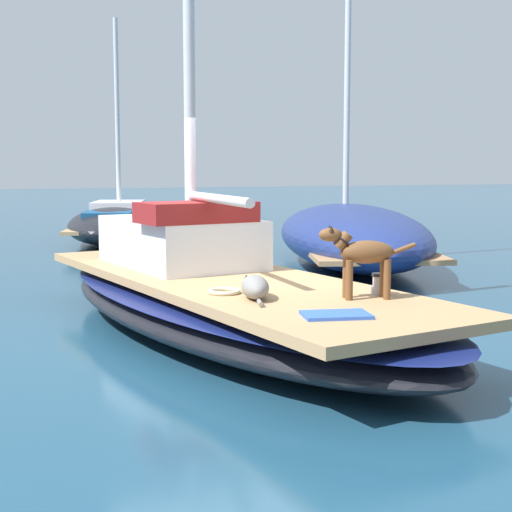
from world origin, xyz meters
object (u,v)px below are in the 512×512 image
object	(u,v)px
sailboat_main	(226,305)
dog_brown	(362,255)
deck_winch	(379,284)
deck_towel	(336,315)
moored_boat_far_astern	(117,222)
dog_grey	(255,287)
moored_boat_starboard_side	(351,234)
coiled_rope	(224,291)

from	to	relation	value
sailboat_main	dog_brown	bearing A→B (deg)	-66.76
sailboat_main	deck_winch	distance (m)	2.00
sailboat_main	deck_towel	world-z (taller)	deck_towel
deck_towel	moored_boat_far_astern	size ratio (longest dim) A/B	0.09
deck_towel	dog_grey	bearing A→B (deg)	107.00
dog_grey	deck_towel	size ratio (longest dim) A/B	1.69
dog_brown	deck_towel	bearing A→B (deg)	-131.25
deck_winch	deck_towel	world-z (taller)	deck_winch
deck_towel	moored_boat_starboard_side	distance (m)	8.29
sailboat_main	deck_winch	bearing A→B (deg)	-57.49
dog_brown	deck_towel	world-z (taller)	dog_brown
dog_grey	moored_boat_starboard_side	size ratio (longest dim) A/B	0.12
deck_winch	coiled_rope	distance (m)	1.53
coiled_rope	deck_towel	bearing A→B (deg)	-69.40
sailboat_main	dog_grey	size ratio (longest dim) A/B	8.03
deck_winch	coiled_rope	size ratio (longest dim) A/B	0.65
sailboat_main	moored_boat_starboard_side	size ratio (longest dim) A/B	0.95
deck_winch	moored_boat_starboard_side	bearing A→B (deg)	64.91
deck_winch	moored_boat_starboard_side	xyz separation A→B (m)	(3.02, 6.46, -0.14)
sailboat_main	moored_boat_starboard_side	world-z (taller)	moored_boat_starboard_side
deck_winch	deck_towel	bearing A→B (deg)	-136.23
deck_winch	moored_boat_far_astern	xyz separation A→B (m)	(-0.45, 12.75, -0.26)
coiled_rope	moored_boat_starboard_side	world-z (taller)	moored_boat_starboard_side
dog_grey	deck_winch	size ratio (longest dim) A/B	4.50
dog_brown	deck_winch	world-z (taller)	dog_brown
moored_boat_starboard_side	dog_brown	bearing A→B (deg)	-116.52
deck_winch	coiled_rope	world-z (taller)	deck_winch
moored_boat_starboard_side	deck_winch	bearing A→B (deg)	-115.09
coiled_rope	dog_grey	bearing A→B (deg)	-58.66
dog_brown	moored_boat_far_astern	bearing A→B (deg)	90.78
moored_boat_far_astern	sailboat_main	bearing A→B (deg)	-93.09
dog_grey	deck_winch	world-z (taller)	dog_grey
coiled_rope	moored_boat_far_astern	world-z (taller)	moored_boat_far_astern
dog_grey	sailboat_main	bearing A→B (deg)	83.38
dog_grey	dog_brown	xyz separation A→B (m)	(0.94, -0.39, 0.32)
moored_boat_starboard_side	moored_boat_far_astern	bearing A→B (deg)	118.94
dog_grey	moored_boat_far_astern	size ratio (longest dim) A/B	0.14
moored_boat_far_astern	dog_grey	bearing A→B (deg)	-93.49
dog_grey	coiled_rope	distance (m)	0.39
dog_grey	dog_brown	bearing A→B (deg)	-22.79
sailboat_main	dog_brown	world-z (taller)	dog_brown
sailboat_main	moored_boat_starboard_side	xyz separation A→B (m)	(4.08, 4.81, 0.28)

